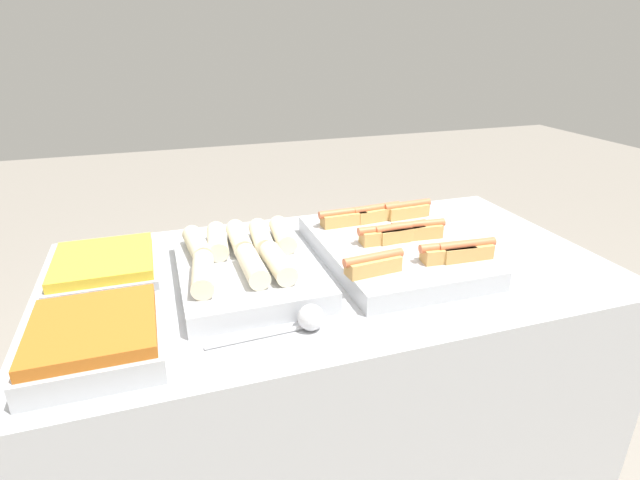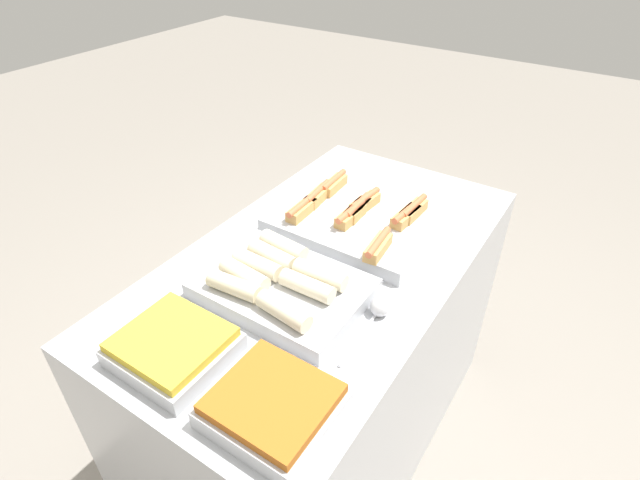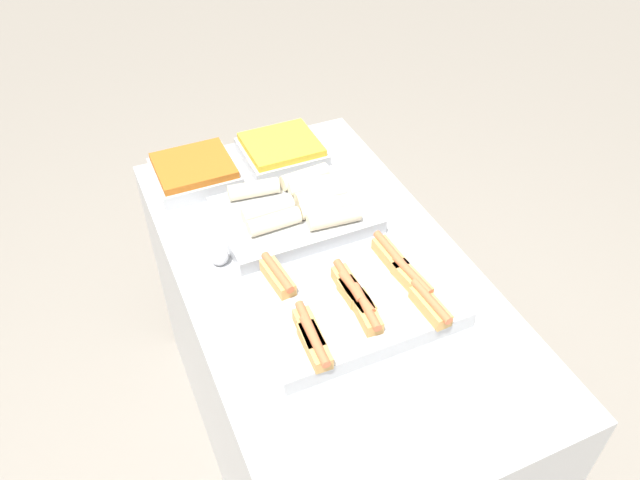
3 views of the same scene
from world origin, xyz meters
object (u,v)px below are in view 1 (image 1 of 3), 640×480
tray_side_back (105,270)px  tray_hotdogs (393,246)px  tray_wraps (246,264)px  tray_side_front (95,339)px  serving_spoon_near (305,319)px

tray_side_back → tray_hotdogs: bearing=-6.8°
tray_wraps → tray_side_front: size_ratio=1.74×
tray_side_front → tray_side_back: same height
tray_wraps → serving_spoon_near: size_ratio=1.86×
tray_hotdogs → tray_side_back: bearing=173.2°
tray_hotdogs → tray_side_front: 0.76m
tray_hotdogs → tray_wraps: 0.40m
tray_hotdogs → tray_side_back: size_ratio=1.99×
tray_wraps → tray_side_back: bearing=166.1°
tray_side_front → serving_spoon_near: 0.40m
tray_side_back → serving_spoon_near: tray_side_back is taller
tray_wraps → serving_spoon_near: tray_wraps is taller
tray_hotdogs → tray_side_front: (-0.73, -0.22, 0.00)m
tray_hotdogs → tray_wraps: bearing=179.2°
tray_side_front → tray_side_back: 0.31m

